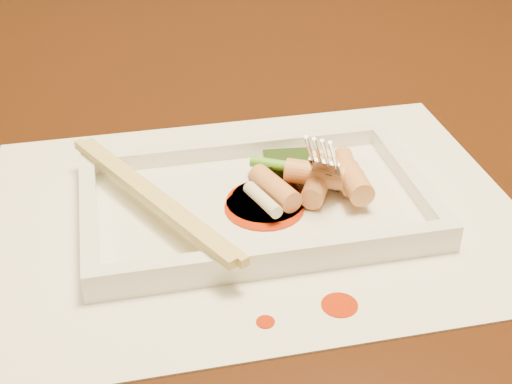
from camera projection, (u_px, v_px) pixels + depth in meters
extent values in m
cube|color=black|center=(251.00, 126.00, 0.71)|extent=(1.40, 0.90, 0.04)
cube|color=white|center=(256.00, 212.00, 0.55)|extent=(0.40, 0.30, 0.00)
cylinder|color=#B72705|center=(340.00, 305.00, 0.46)|extent=(0.02, 0.02, 0.00)
cylinder|color=#B72705|center=(265.00, 322.00, 0.44)|extent=(0.01, 0.01, 0.00)
cube|color=white|center=(256.00, 207.00, 0.54)|extent=(0.26, 0.16, 0.01)
cube|color=white|center=(237.00, 148.00, 0.60)|extent=(0.26, 0.01, 0.01)
cube|color=white|center=(279.00, 255.00, 0.48)|extent=(0.26, 0.01, 0.01)
cube|color=white|center=(89.00, 215.00, 0.52)|extent=(0.01, 0.14, 0.01)
cube|color=white|center=(410.00, 177.00, 0.56)|extent=(0.01, 0.14, 0.01)
cube|color=black|center=(288.00, 163.00, 0.58)|extent=(0.04, 0.03, 0.01)
cylinder|color=#EAEACC|center=(263.00, 200.00, 0.52)|extent=(0.02, 0.04, 0.01)
cylinder|color=#439D19|center=(303.00, 169.00, 0.56)|extent=(0.08, 0.05, 0.01)
cube|color=tan|center=(146.00, 196.00, 0.52)|extent=(0.10, 0.19, 0.01)
cube|color=tan|center=(157.00, 195.00, 0.52)|extent=(0.10, 0.19, 0.01)
cylinder|color=#B72705|center=(269.00, 199.00, 0.55)|extent=(0.06, 0.06, 0.00)
cylinder|color=#B72705|center=(265.00, 201.00, 0.54)|extent=(0.06, 0.06, 0.00)
cylinder|color=#B72705|center=(264.00, 207.00, 0.54)|extent=(0.06, 0.06, 0.00)
cylinder|color=#E6AD6B|center=(275.00, 188.00, 0.54)|extent=(0.03, 0.05, 0.02)
cylinder|color=#E6AD6B|center=(347.00, 172.00, 0.56)|extent=(0.02, 0.05, 0.02)
cylinder|color=#E6AD6B|center=(315.00, 174.00, 0.55)|extent=(0.05, 0.04, 0.02)
cylinder|color=#E6AD6B|center=(337.00, 173.00, 0.56)|extent=(0.04, 0.04, 0.02)
cylinder|color=#E6AD6B|center=(317.00, 186.00, 0.54)|extent=(0.03, 0.04, 0.02)
cylinder|color=#E6AD6B|center=(355.00, 182.00, 0.54)|extent=(0.02, 0.04, 0.02)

